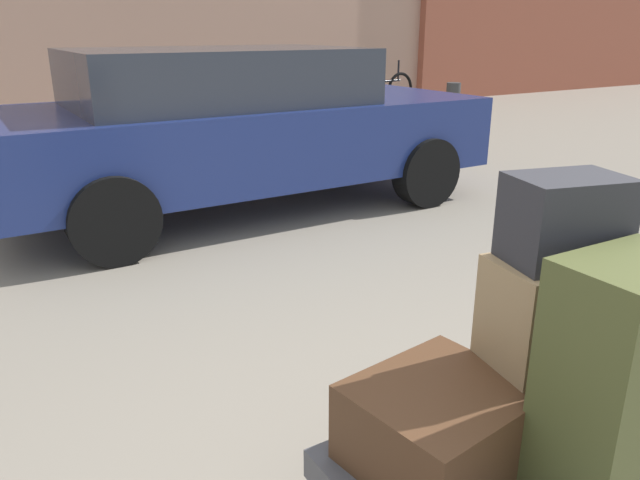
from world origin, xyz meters
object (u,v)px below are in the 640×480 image
object	(u,v)px
luggage_cart	(522,479)
bollard_kerb_near	(217,118)
bicycle_leaning	(382,91)
bollard_kerb_far	(363,106)
suitcase_brown_rear_right	(439,425)
bollard_corner	(453,99)
suitcase_tan_rear_left	(547,348)
duffel_bag_charcoal_topmost_pile	(565,219)
bollard_kerb_mid	(302,111)
parked_car	(239,125)
suitcase_olive_center	(618,385)

from	to	relation	value
luggage_cart	bollard_kerb_near	xyz separation A→B (m)	(2.14, 7.71, 0.04)
bicycle_leaning	bollard_kerb_far	size ratio (longest dim) A/B	2.85
suitcase_brown_rear_right	bollard_corner	xyz separation A→B (m)	(7.11, 7.57, -0.16)
bicycle_leaning	bollard_corner	world-z (taller)	bicycle_leaning
suitcase_tan_rear_left	bollard_corner	distance (m)	10.16
luggage_cart	bollard_corner	bearing A→B (deg)	48.24
bicycle_leaning	duffel_bag_charcoal_topmost_pile	bearing A→B (deg)	-124.17
bollard_kerb_far	suitcase_brown_rear_right	bearing A→B (deg)	-123.70
luggage_cart	bollard_kerb_far	size ratio (longest dim) A/B	1.80
bollard_kerb_mid	bollard_corner	xyz separation A→B (m)	(3.27, 0.00, 0.00)
bicycle_leaning	suitcase_brown_rear_right	bearing A→B (deg)	-125.96
luggage_cart	parked_car	size ratio (longest dim) A/B	0.26
bollard_kerb_far	bollard_corner	world-z (taller)	same
bollard_kerb_far	suitcase_olive_center	bearing A→B (deg)	-120.97
duffel_bag_charcoal_topmost_pile	bollard_corner	world-z (taller)	duffel_bag_charcoal_topmost_pile
parked_car	bicycle_leaning	world-z (taller)	parked_car
bicycle_leaning	bollard_kerb_mid	size ratio (longest dim) A/B	2.85
duffel_bag_charcoal_topmost_pile	bollard_kerb_mid	size ratio (longest dim) A/B	0.52
suitcase_tan_rear_left	bollard_kerb_far	xyz separation A→B (m)	(4.66, 7.62, -0.33)
duffel_bag_charcoal_topmost_pile	bollard_kerb_far	distance (m)	8.96
luggage_cart	bicycle_leaning	xyz separation A→B (m)	(6.31, 9.16, 0.11)
luggage_cart	parked_car	world-z (taller)	parked_car
parked_car	bollard_kerb_near	size ratio (longest dim) A/B	7.00
bicycle_leaning	bollard_corner	distance (m)	1.56
parked_car	bollard_kerb_far	size ratio (longest dim) A/B	7.00
luggage_cart	suitcase_brown_rear_right	xyz separation A→B (m)	(-0.23, 0.14, 0.20)
suitcase_brown_rear_right	bollard_kerb_far	bearing A→B (deg)	48.80
suitcase_olive_center	bollard_kerb_far	bearing A→B (deg)	60.28
suitcase_olive_center	parked_car	world-z (taller)	parked_car
suitcase_olive_center	bollard_kerb_far	world-z (taller)	suitcase_olive_center
luggage_cart	duffel_bag_charcoal_topmost_pile	bearing A→B (deg)	29.79
bollard_corner	bollard_kerb_mid	bearing A→B (deg)	180.00
bollard_corner	bollard_kerb_far	bearing A→B (deg)	180.00
suitcase_tan_rear_left	bollard_kerb_mid	distance (m)	8.37
suitcase_tan_rear_left	parked_car	size ratio (longest dim) A/B	0.14
luggage_cart	bollard_kerb_near	bearing A→B (deg)	74.46
bollard_kerb_mid	luggage_cart	bearing A→B (deg)	-115.10
bicycle_leaning	bollard_kerb_far	world-z (taller)	bicycle_leaning
suitcase_olive_center	bollard_kerb_far	size ratio (longest dim) A/B	1.14
duffel_bag_charcoal_topmost_pile	parked_car	size ratio (longest dim) A/B	0.07
parked_car	duffel_bag_charcoal_topmost_pile	bearing A→B (deg)	-100.52
parked_car	bicycle_leaning	bearing A→B (deg)	43.18
bicycle_leaning	bollard_corner	xyz separation A→B (m)	(0.57, -1.45, -0.07)
luggage_cart	bollard_corner	distance (m)	10.33
suitcase_brown_rear_right	bicycle_leaning	xyz separation A→B (m)	(6.54, 9.02, -0.09)
suitcase_tan_rear_left	bollard_corner	xyz separation A→B (m)	(6.72, 7.62, -0.33)
bollard_kerb_mid	bollard_kerb_far	size ratio (longest dim) A/B	1.00
bollard_kerb_near	bollard_kerb_mid	size ratio (longest dim) A/B	1.00
parked_car	bollard_kerb_mid	world-z (taller)	parked_car
suitcase_olive_center	bollard_kerb_mid	xyz separation A→B (m)	(3.54, 7.91, -0.38)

